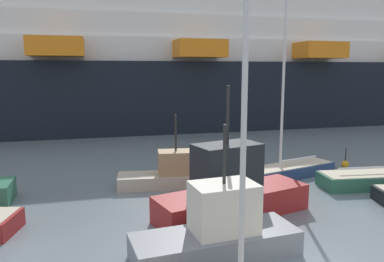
{
  "coord_description": "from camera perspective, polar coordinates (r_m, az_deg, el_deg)",
  "views": [
    {
      "loc": [
        -7.63,
        -9.24,
        6.87
      ],
      "look_at": [
        0.0,
        16.04,
        2.56
      ],
      "focal_mm": 35.52,
      "sensor_mm": 36.0,
      "label": 1
    }
  ],
  "objects": [
    {
      "name": "fishing_boat_2",
      "position": [
        22.61,
        -2.96,
        -6.51
      ],
      "size": [
        6.39,
        2.78,
        4.3
      ],
      "rotation": [
        0.0,
        0.0,
        -0.16
      ],
      "color": "#BCB29E",
      "rests_on": "ground_plane"
    },
    {
      "name": "sailboat_3",
      "position": [
        25.23,
        13.98,
        -5.51
      ],
      "size": [
        7.19,
        3.32,
        11.16
      ],
      "rotation": [
        0.0,
        0.0,
        3.37
      ],
      "color": "navy",
      "rests_on": "ground_plane"
    },
    {
      "name": "channel_buoy_0",
      "position": [
        28.82,
        22.0,
        -4.64
      ],
      "size": [
        0.52,
        0.52,
        1.43
      ],
      "color": "orange",
      "rests_on": "ground_plane"
    },
    {
      "name": "cruise_ship",
      "position": [
        49.78,
        -2.36,
        10.5
      ],
      "size": [
        140.5,
        26.23,
        24.76
      ],
      "rotation": [
        0.0,
        0.0,
        -0.04
      ],
      "color": "black",
      "rests_on": "ground_plane"
    },
    {
      "name": "sailboat_0",
      "position": [
        25.1,
        26.22,
        -6.19
      ],
      "size": [
        7.15,
        3.07,
        12.29
      ],
      "rotation": [
        0.0,
        0.0,
        -0.16
      ],
      "color": "#2D6B51",
      "rests_on": "ground_plane"
    },
    {
      "name": "fishing_boat_1",
      "position": [
        18.05,
        5.85,
        -8.91
      ],
      "size": [
        7.87,
        3.83,
        6.15
      ],
      "rotation": [
        0.0,
        0.0,
        3.36
      ],
      "color": "maroon",
      "rests_on": "ground_plane"
    },
    {
      "name": "fishing_boat_0",
      "position": [
        14.48,
        3.99,
        -14.78
      ],
      "size": [
        6.29,
        2.42,
        4.94
      ],
      "rotation": [
        0.0,
        0.0,
        0.05
      ],
      "color": "gray",
      "rests_on": "ground_plane"
    }
  ]
}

